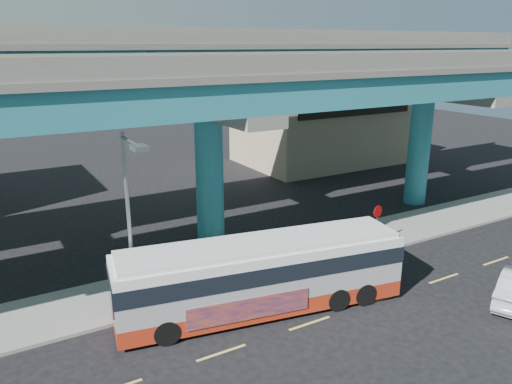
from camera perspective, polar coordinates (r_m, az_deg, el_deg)
ground at (r=21.25m, az=5.67°, el=-14.35°), size 120.00×120.00×0.00m
sidewalk at (r=25.32m, az=-1.69°, el=-8.72°), size 70.00×4.00×0.15m
lane_markings at (r=21.05m, az=6.17°, el=-14.69°), size 58.00×0.12×0.01m
viaduct at (r=26.18m, az=-5.74°, el=12.66°), size 52.00×12.40×11.70m
building_beige at (r=48.01m, az=7.24°, el=7.61°), size 14.00×10.23×7.00m
transit_bus at (r=21.08m, az=0.67°, el=-9.23°), size 12.46×4.69×3.13m
street_lamp at (r=19.65m, az=-14.05°, el=-1.15°), size 0.50×2.48×7.57m
stop_sign at (r=28.00m, az=13.69°, el=-2.80°), size 0.70×0.13×2.35m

